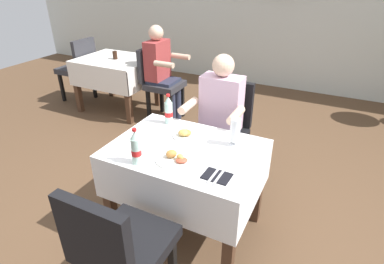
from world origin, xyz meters
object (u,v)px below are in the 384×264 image
object	(u,v)px
cola_bottle_primary	(136,148)
background_table_tumbler	(115,55)
background_patron	(162,69)
cola_bottle_secondary	(169,111)
plate_far_diner	(186,134)
beer_glass_left	(235,131)
main_dining_table	(186,169)
plate_near_camera	(175,158)
napkin_cutlery_set	(217,176)
background_chair_right	(159,80)
chair_far_diner_seat	(224,128)
chair_near_camera_side	(120,246)
background_dining_table	(116,71)
background_chair_left	(79,66)
seated_diner_far	(219,117)

from	to	relation	value
cola_bottle_primary	background_table_tumbler	world-z (taller)	cola_bottle_primary
background_patron	cola_bottle_secondary	bearing A→B (deg)	-56.49
plate_far_diner	beer_glass_left	xyz separation A→B (m)	(0.37, 0.04, 0.09)
main_dining_table	plate_near_camera	size ratio (longest dim) A/B	4.23
napkin_cutlery_set	background_chair_right	bearing A→B (deg)	130.07
background_chair_right	plate_near_camera	bearing A→B (deg)	-55.31
chair_far_diner_seat	cola_bottle_primary	world-z (taller)	cola_bottle_primary
main_dining_table	plate_far_diner	xyz separation A→B (m)	(-0.08, 0.16, 0.20)
chair_near_camera_side	plate_near_camera	distance (m)	0.65
background_table_tumbler	plate_far_diner	bearing A→B (deg)	-38.87
background_dining_table	cola_bottle_secondary	bearing A→B (deg)	-39.82
cola_bottle_primary	background_dining_table	bearing A→B (deg)	131.88
background_dining_table	background_table_tumbler	xyz separation A→B (m)	(0.03, -0.02, 0.24)
background_chair_right	background_chair_left	bearing A→B (deg)	180.00
seated_diner_far	cola_bottle_secondary	bearing A→B (deg)	-127.02
napkin_cutlery_set	cola_bottle_primary	bearing A→B (deg)	-170.29
cola_bottle_secondary	seated_diner_far	bearing A→B (deg)	52.98
beer_glass_left	seated_diner_far	bearing A→B (deg)	123.14
seated_diner_far	chair_far_diner_seat	bearing A→B (deg)	79.77
plate_near_camera	beer_glass_left	distance (m)	0.47
napkin_cutlery_set	background_chair_right	world-z (taller)	background_chair_right
chair_near_camera_side	cola_bottle_primary	bearing A→B (deg)	112.70
background_patron	cola_bottle_primary	bearing A→B (deg)	-62.56
plate_near_camera	background_dining_table	size ratio (longest dim) A/B	0.25
chair_far_diner_seat	cola_bottle_secondary	size ratio (longest dim) A/B	3.84
cola_bottle_primary	plate_near_camera	bearing A→B (deg)	33.91
seated_diner_far	plate_far_diner	distance (m)	0.53
background_table_tumbler	background_chair_right	bearing A→B (deg)	1.65
seated_diner_far	plate_far_diner	xyz separation A→B (m)	(-0.06, -0.52, 0.06)
plate_near_camera	background_chair_left	distance (m)	3.33
beer_glass_left	background_dining_table	bearing A→B (deg)	146.61
chair_far_diner_seat	napkin_cutlery_set	world-z (taller)	chair_far_diner_seat
chair_far_diner_seat	seated_diner_far	world-z (taller)	seated_diner_far
main_dining_table	background_patron	size ratio (longest dim) A/B	0.85
chair_near_camera_side	main_dining_table	bearing A→B (deg)	90.00
cola_bottle_secondary	background_patron	world-z (taller)	background_patron
background_chair_left	background_patron	distance (m)	1.49
main_dining_table	background_chair_right	xyz separation A→B (m)	(-1.30, 1.72, -0.02)
cola_bottle_primary	cola_bottle_secondary	xyz separation A→B (m)	(-0.11, 0.60, -0.00)
seated_diner_far	background_patron	distance (m)	1.61
cola_bottle_primary	plate_far_diner	bearing A→B (deg)	75.31
napkin_cutlery_set	background_table_tumbler	bearing A→B (deg)	140.41
seated_diner_far	chair_near_camera_side	bearing A→B (deg)	-89.23
background_dining_table	background_patron	distance (m)	0.78
main_dining_table	cola_bottle_primary	xyz separation A→B (m)	(-0.20, -0.31, 0.29)
cola_bottle_secondary	background_table_tumbler	xyz separation A→B (m)	(-1.68, 1.40, -0.06)
main_dining_table	beer_glass_left	size ratio (longest dim) A/B	5.19
cola_bottle_primary	background_patron	xyz separation A→B (m)	(-1.05, 2.03, -0.16)
background_dining_table	background_chair_right	xyz separation A→B (m)	(0.72, -0.00, -0.02)
beer_glass_left	plate_near_camera	bearing A→B (deg)	-128.02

